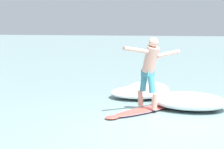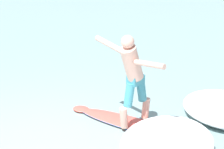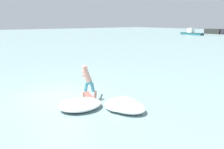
{
  "view_description": "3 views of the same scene",
  "coord_description": "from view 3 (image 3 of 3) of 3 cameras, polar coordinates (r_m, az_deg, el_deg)",
  "views": [
    {
      "loc": [
        -6.83,
        -1.53,
        1.91
      ],
      "look_at": [
        1.59,
        1.86,
        0.81
      ],
      "focal_mm": 60.0,
      "sensor_mm": 36.0,
      "label": 1
    },
    {
      "loc": [
        2.42,
        -7.4,
        4.31
      ],
      "look_at": [
        0.95,
        1.71,
        0.65
      ],
      "focal_mm": 85.0,
      "sensor_mm": 36.0,
      "label": 2
    },
    {
      "loc": [
        9.96,
        -4.13,
        3.66
      ],
      "look_at": [
        1.44,
        2.31,
        1.06
      ],
      "focal_mm": 35.0,
      "sensor_mm": 36.0,
      "label": 3
    }
  ],
  "objects": [
    {
      "name": "wave_foam_at_tail",
      "position": [
        9.63,
        2.52,
        -7.71
      ],
      "size": [
        2.17,
        2.23,
        0.3
      ],
      "color": "white",
      "rests_on": "ground"
    },
    {
      "name": "surfboard",
      "position": [
        10.56,
        -5.91,
        -6.47
      ],
      "size": [
        2.43,
        1.38,
        0.21
      ],
      "color": "#D94F44",
      "rests_on": "ground"
    },
    {
      "name": "wave_foam_beside",
      "position": [
        9.56,
        -8.34,
        -7.75
      ],
      "size": [
        1.75,
        2.06,
        0.38
      ],
      "color": "white",
      "rests_on": "ground"
    },
    {
      "name": "ground_plane",
      "position": [
        11.39,
        -13.81,
        -5.47
      ],
      "size": [
        200.0,
        200.0,
        0.0
      ],
      "primitive_type": "plane",
      "color": "gray"
    },
    {
      "name": "fishing_boat_near_jetty",
      "position": [
        66.33,
        19.98,
        10.17
      ],
      "size": [
        8.1,
        2.46,
        2.77
      ],
      "color": "#236367",
      "rests_on": "ground"
    },
    {
      "name": "surfer",
      "position": [
        10.22,
        -6.48,
        -1.23
      ],
      "size": [
        1.32,
        1.02,
        1.66
      ],
      "color": "#D69E8B",
      "rests_on": "surfboard"
    },
    {
      "name": "wave_foam_at_nose",
      "position": [
        9.31,
        3.36,
        -8.23
      ],
      "size": [
        2.13,
        1.65,
        0.37
      ],
      "color": "white",
      "rests_on": "ground"
    }
  ]
}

